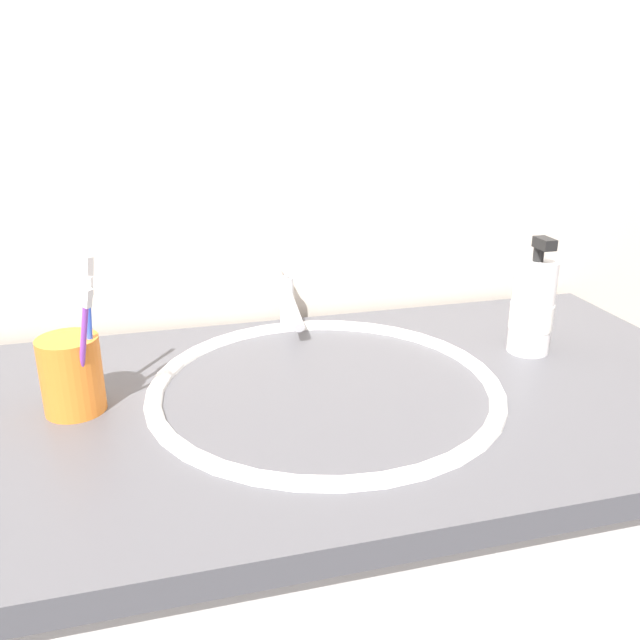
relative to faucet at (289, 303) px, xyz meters
The scene contains 8 objects.
tiled_wall_back 0.28m from the faucet, 105.21° to the left, with size 2.41×0.04×2.40m, color beige.
sink_basin 0.25m from the faucet, 90.00° to the right, with size 0.49×0.49×0.11m.
faucet is the anchor object (origin of this frame).
toothbrush_cup 0.39m from the faucet, 146.86° to the right, with size 0.08×0.08×0.10m, color orange.
toothbrush_blue 0.38m from the faucet, 143.33° to the right, with size 0.02×0.01×0.18m.
toothbrush_white 0.36m from the faucet, 147.69° to the right, with size 0.03×0.04×0.19m.
toothbrush_purple 0.40m from the faucet, 140.74° to the right, with size 0.04×0.04×0.17m.
soap_dispenser 0.39m from the faucet, 29.16° to the right, with size 0.07×0.07×0.18m.
Camera 1 is at (-0.19, -0.77, 1.30)m, focal length 36.91 mm.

